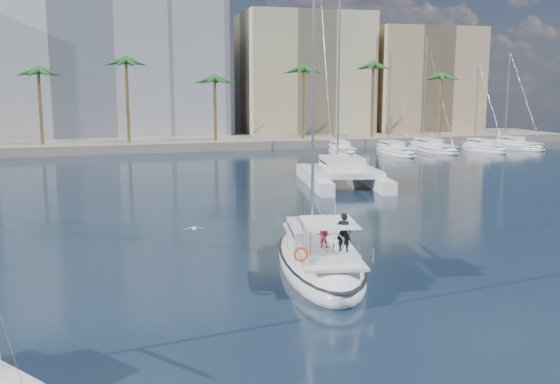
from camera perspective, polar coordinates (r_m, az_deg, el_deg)
name	(u,v)px	position (r m, az deg, el deg)	size (l,w,h in m)	color
ground	(307,268)	(30.85, 2.46, -7.00)	(160.00, 160.00, 0.00)	black
quay	(174,143)	(89.93, -9.64, 4.42)	(120.00, 14.00, 1.20)	gray
building_modern	(84,50)	(101.23, -17.52, 12.30)	(42.00, 16.00, 28.00)	silver
building_beige	(303,77)	(102.90, 2.14, 10.46)	(20.00, 14.00, 20.00)	#C6B78E
building_tan_right	(420,83)	(108.84, 12.70, 9.67)	(18.00, 12.00, 18.00)	tan
palm_centre	(175,73)	(85.57, -9.54, 10.64)	(3.60, 3.60, 12.30)	brown
palm_right	(407,74)	(95.40, 11.58, 10.48)	(3.60, 3.60, 12.30)	brown
main_sloop	(320,258)	(30.70, 3.63, -6.04)	(5.91, 12.62, 18.00)	white
catamaran	(342,172)	(56.08, 5.72, 1.85)	(8.09, 13.44, 18.39)	white
seagull	(194,228)	(36.38, -7.86, -3.31)	(1.16, 0.50, 0.21)	silver
moored_yacht_a	(342,154)	(81.03, 5.68, 3.49)	(2.72, 9.35, 11.90)	white
moored_yacht_b	(395,154)	(81.79, 10.45, 3.44)	(3.14, 10.78, 13.72)	white
moored_yacht_c	(432,151)	(86.56, 13.75, 3.66)	(3.55, 12.21, 15.54)	white
moored_yacht_d	(483,151)	(88.24, 18.08, 3.57)	(2.72, 9.35, 11.90)	white
moored_yacht_e	(516,148)	(93.58, 20.74, 3.75)	(3.14, 10.78, 13.72)	white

